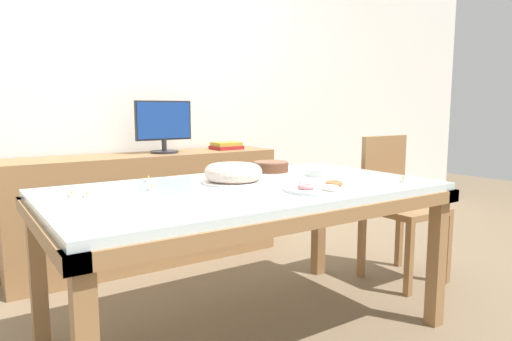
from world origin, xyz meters
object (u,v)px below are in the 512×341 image
at_px(book_stack, 226,146).
at_px(cake_chocolate_round, 271,168).
at_px(chair, 396,200).
at_px(computer_monitor, 164,127).
at_px(tealight_centre, 403,180).
at_px(plate_stack, 325,172).
at_px(tealight_near_cakes, 149,180).
at_px(pastry_platter, 319,188).
at_px(cake_golden_bundt, 233,174).
at_px(tealight_near_front, 87,196).
at_px(tealight_right_edge, 72,195).
at_px(tealight_left_edge, 152,188).

height_order(book_stack, cake_chocolate_round, book_stack).
relative_size(chair, computer_monitor, 2.22).
relative_size(book_stack, tealight_centre, 5.81).
xyz_separation_m(plate_stack, tealight_centre, (0.17, -0.39, -0.01)).
distance_m(book_stack, tealight_near_cakes, 1.37).
height_order(pastry_platter, plate_stack, same).
height_order(tealight_near_cakes, tealight_centre, same).
height_order(chair, tealight_centre, chair).
height_order(chair, cake_golden_bundt, chair).
xyz_separation_m(tealight_near_front, tealight_right_edge, (-0.05, 0.06, 0.00)).
distance_m(pastry_platter, tealight_near_front, 1.00).
relative_size(cake_golden_bundt, tealight_centre, 7.80).
height_order(book_stack, pastry_platter, book_stack).
relative_size(chair, tealight_near_front, 23.50).
height_order(chair, pastry_platter, chair).
relative_size(book_stack, tealight_right_edge, 5.81).
bearing_deg(tealight_centre, cake_chocolate_round, 121.01).
xyz_separation_m(tealight_near_cakes, tealight_left_edge, (-0.08, -0.24, 0.00)).
bearing_deg(cake_golden_bundt, book_stack, 61.16).
relative_size(plate_stack, tealight_right_edge, 5.25).
relative_size(cake_chocolate_round, tealight_near_cakes, 6.73).
distance_m(cake_chocolate_round, tealight_left_edge, 0.77).
relative_size(chair, cake_chocolate_round, 3.49).
xyz_separation_m(plate_stack, tealight_near_cakes, (-0.88, 0.34, -0.01)).
xyz_separation_m(chair, tealight_near_cakes, (-1.60, 0.26, 0.24)).
xyz_separation_m(book_stack, cake_chocolate_round, (-0.32, -1.05, -0.04)).
distance_m(pastry_platter, tealight_right_edge, 1.07).
distance_m(tealight_near_front, tealight_near_cakes, 0.45).
bearing_deg(plate_stack, tealight_centre, -66.86).
height_order(computer_monitor, cake_golden_bundt, computer_monitor).
height_order(computer_monitor, tealight_left_edge, computer_monitor).
bearing_deg(cake_chocolate_round, plate_stack, -48.13).
xyz_separation_m(pastry_platter, tealight_near_front, (-0.92, 0.40, -0.00)).
relative_size(chair, plate_stack, 4.48).
relative_size(chair, pastry_platter, 2.86).
distance_m(book_stack, tealight_near_front, 1.81).
xyz_separation_m(computer_monitor, plate_stack, (0.41, -1.27, -0.21)).
bearing_deg(chair, tealight_right_edge, 178.44).
xyz_separation_m(tealight_near_front, tealight_centre, (1.42, -0.47, 0.00)).
relative_size(cake_chocolate_round, tealight_right_edge, 6.73).
xyz_separation_m(cake_chocolate_round, tealight_centre, (0.37, -0.62, -0.02)).
distance_m(plate_stack, tealight_centre, 0.42).
xyz_separation_m(tealight_near_front, tealight_near_cakes, (0.36, 0.26, 0.00)).
distance_m(cake_chocolate_round, pastry_platter, 0.56).
distance_m(chair, book_stack, 1.37).
bearing_deg(tealight_centre, book_stack, 91.82).
bearing_deg(book_stack, tealight_left_edge, -132.54).
xyz_separation_m(computer_monitor, cake_chocolate_round, (0.20, -1.04, -0.20)).
bearing_deg(computer_monitor, chair, -46.63).
relative_size(book_stack, tealight_left_edge, 5.81).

